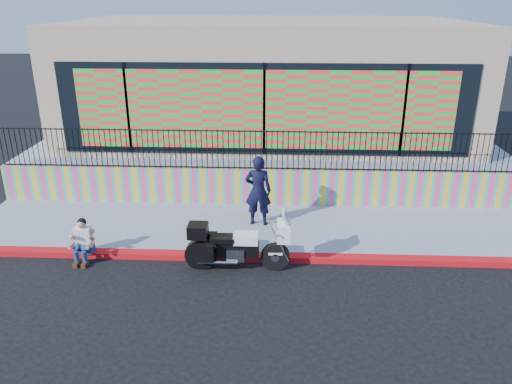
{
  "coord_description": "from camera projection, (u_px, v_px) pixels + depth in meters",
  "views": [
    {
      "loc": [
        0.44,
        -10.85,
        6.12
      ],
      "look_at": [
        -0.12,
        1.2,
        1.33
      ],
      "focal_mm": 35.0,
      "sensor_mm": 36.0,
      "label": 1
    }
  ],
  "objects": [
    {
      "name": "ground",
      "position": [
        258.0,
        260.0,
        12.35
      ],
      "size": [
        90.0,
        90.0,
        0.0
      ],
      "primitive_type": "plane",
      "color": "black",
      "rests_on": "ground"
    },
    {
      "name": "red_curb",
      "position": [
        258.0,
        257.0,
        12.32
      ],
      "size": [
        16.0,
        0.3,
        0.15
      ],
      "primitive_type": "cube",
      "color": "red",
      "rests_on": "ground"
    },
    {
      "name": "police_motorcycle",
      "position": [
        236.0,
        245.0,
        11.72
      ],
      "size": [
        2.45,
        0.81,
        1.53
      ],
      "color": "black",
      "rests_on": "ground"
    },
    {
      "name": "elevated_platform",
      "position": [
        267.0,
        142.0,
        19.87
      ],
      "size": [
        16.0,
        10.0,
        1.25
      ],
      "primitive_type": "cube",
      "color": "#898FA4",
      "rests_on": "ground"
    },
    {
      "name": "metal_fence",
      "position": [
        263.0,
        150.0,
        14.68
      ],
      "size": [
        15.8,
        0.04,
        1.2
      ],
      "primitive_type": null,
      "color": "black",
      "rests_on": "mural_wall"
    },
    {
      "name": "mural_wall",
      "position": [
        263.0,
        186.0,
        15.11
      ],
      "size": [
        16.0,
        0.2,
        1.1
      ],
      "primitive_type": "cube",
      "color": "#FF4380",
      "rests_on": "sidewalk"
    },
    {
      "name": "seated_man",
      "position": [
        82.0,
        245.0,
        12.13
      ],
      "size": [
        0.54,
        0.71,
        1.06
      ],
      "color": "navy",
      "rests_on": "ground"
    },
    {
      "name": "sidewalk",
      "position": [
        261.0,
        228.0,
        13.85
      ],
      "size": [
        16.0,
        3.0,
        0.15
      ],
      "primitive_type": "cube",
      "color": "#898FA4",
      "rests_on": "ground"
    },
    {
      "name": "storefront_building",
      "position": [
        268.0,
        76.0,
        18.7
      ],
      "size": [
        14.0,
        8.06,
        4.0
      ],
      "color": "tan",
      "rests_on": "elevated_platform"
    },
    {
      "name": "police_officer",
      "position": [
        258.0,
        191.0,
        13.57
      ],
      "size": [
        0.75,
        0.52,
        1.98
      ],
      "primitive_type": "imported",
      "rotation": [
        0.0,
        0.0,
        3.07
      ],
      "color": "black",
      "rests_on": "sidewalk"
    }
  ]
}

